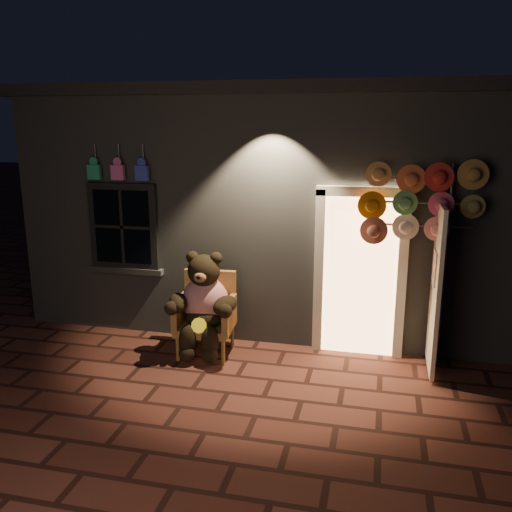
% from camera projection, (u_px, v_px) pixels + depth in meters
% --- Properties ---
extents(ground, '(60.00, 60.00, 0.00)m').
position_uv_depth(ground, '(228.00, 393.00, 6.09)').
color(ground, brown).
rests_on(ground, ground).
extents(shop_building, '(7.30, 5.95, 3.51)m').
position_uv_depth(shop_building, '(290.00, 194.00, 9.44)').
color(shop_building, slate).
rests_on(shop_building, ground).
extents(wicker_armchair, '(0.77, 0.70, 1.06)m').
position_uv_depth(wicker_armchair, '(207.00, 313.00, 7.08)').
color(wicker_armchair, olive).
rests_on(wicker_armchair, ground).
extents(teddy_bear, '(0.97, 0.77, 1.34)m').
position_uv_depth(teddy_bear, '(204.00, 304.00, 6.91)').
color(teddy_bear, '#AC121F').
rests_on(teddy_bear, ground).
extents(hat_rack, '(1.42, 0.22, 2.51)m').
position_uv_depth(hat_rack, '(420.00, 204.00, 6.37)').
color(hat_rack, '#59595E').
rests_on(hat_rack, ground).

